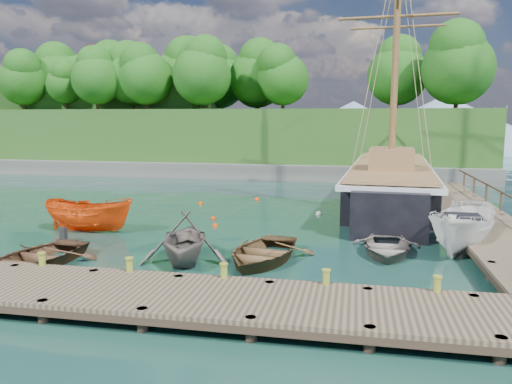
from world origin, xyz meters
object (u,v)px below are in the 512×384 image
at_px(rowboat_2, 262,261).
at_px(cabin_boat_white, 462,251).
at_px(rowboat_0, 35,267).
at_px(rowboat_3, 386,253).
at_px(rowboat_1, 185,262).
at_px(motorboat_orange, 90,231).
at_px(schooner, 390,187).

relative_size(rowboat_2, cabin_boat_white, 0.85).
xyz_separation_m(rowboat_0, rowboat_3, (12.45, 4.27, 0.00)).
distance_m(rowboat_0, rowboat_1, 5.34).
bearing_deg(rowboat_0, rowboat_1, 26.70).
xyz_separation_m(rowboat_2, motorboat_orange, (-8.86, 3.25, 0.00)).
height_order(rowboat_3, cabin_boat_white, cabin_boat_white).
bearing_deg(rowboat_0, schooner, 59.27).
bearing_deg(rowboat_3, schooner, 88.76).
relative_size(rowboat_0, cabin_boat_white, 0.83).
bearing_deg(schooner, rowboat_2, -107.82).
height_order(motorboat_orange, cabin_boat_white, cabin_boat_white).
height_order(rowboat_2, rowboat_3, rowboat_2).
relative_size(rowboat_2, schooner, 0.17).
distance_m(rowboat_1, rowboat_2, 2.85).
distance_m(rowboat_0, rowboat_2, 8.19).
distance_m(rowboat_2, motorboat_orange, 9.44).
bearing_deg(rowboat_2, schooner, 78.63).
relative_size(rowboat_0, rowboat_1, 1.15).
xyz_separation_m(rowboat_1, schooner, (8.19, 14.29, 1.06)).
xyz_separation_m(rowboat_2, schooner, (5.42, 13.63, 1.06)).
bearing_deg(rowboat_3, cabin_boat_white, 20.37).
bearing_deg(rowboat_3, motorboat_orange, 177.53).
bearing_deg(motorboat_orange, rowboat_1, -118.93).
bearing_deg(rowboat_2, rowboat_1, -156.30).
bearing_deg(rowboat_1, rowboat_0, -175.35).
xyz_separation_m(rowboat_0, motorboat_orange, (-0.99, 5.52, 0.00)).
bearing_deg(schooner, rowboat_3, -90.26).
bearing_deg(rowboat_1, cabin_boat_white, 6.27).
height_order(rowboat_2, motorboat_orange, motorboat_orange).
xyz_separation_m(rowboat_1, motorboat_orange, (-6.09, 3.91, 0.00)).
relative_size(rowboat_0, rowboat_2, 0.98).
height_order(rowboat_0, motorboat_orange, motorboat_orange).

